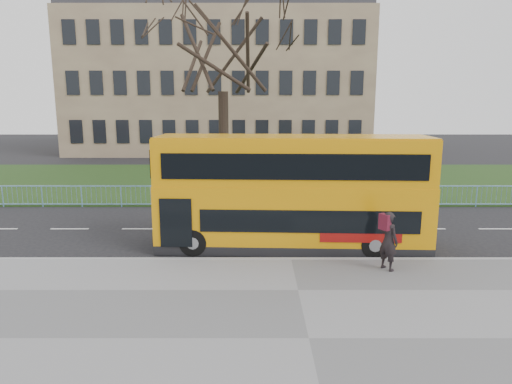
{
  "coord_description": "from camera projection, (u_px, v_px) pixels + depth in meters",
  "views": [
    {
      "loc": [
        -1.16,
        -15.97,
        5.22
      ],
      "look_at": [
        -1.17,
        1.0,
        1.88
      ],
      "focal_mm": 32.0,
      "sensor_mm": 36.0,
      "label": 1
    }
  ],
  "objects": [
    {
      "name": "grass_verge",
      "position": [
        273.0,
        181.0,
        30.7
      ],
      "size": [
        80.0,
        15.4,
        0.08
      ],
      "primitive_type": "cube",
      "color": "#213A15",
      "rests_on": "ground"
    },
    {
      "name": "bare_tree",
      "position": [
        223.0,
        71.0,
        25.15
      ],
      "size": [
        9.56,
        9.56,
        13.66
      ],
      "primitive_type": null,
      "color": "black",
      "rests_on": "grass_verge"
    },
    {
      "name": "pavement",
      "position": [
        309.0,
        341.0,
        10.04
      ],
      "size": [
        80.0,
        10.5,
        0.12
      ],
      "primitive_type": "cube",
      "color": "slate",
      "rests_on": "ground"
    },
    {
      "name": "guard_railing",
      "position": [
        279.0,
        196.0,
        23.05
      ],
      "size": [
        40.0,
        0.12,
        1.1
      ],
      "primitive_type": null,
      "color": "#79AFD7",
      "rests_on": "ground"
    },
    {
      "name": "pedestrian",
      "position": [
        388.0,
        241.0,
        13.99
      ],
      "size": [
        0.74,
        0.8,
        1.84
      ],
      "primitive_type": "imported",
      "rotation": [
        0.0,
        0.0,
        2.17
      ],
      "color": "black",
      "rests_on": "pavement"
    },
    {
      "name": "ground",
      "position": [
        288.0,
        248.0,
        16.68
      ],
      "size": [
        120.0,
        120.0,
        0.0
      ],
      "primitive_type": "plane",
      "color": "black",
      "rests_on": "ground"
    },
    {
      "name": "civic_building",
      "position": [
        221.0,
        86.0,
        49.67
      ],
      "size": [
        30.0,
        15.0,
        14.0
      ],
      "primitive_type": "cube",
      "color": "#816851",
      "rests_on": "ground"
    },
    {
      "name": "yellow_bus",
      "position": [
        292.0,
        190.0,
        16.24
      ],
      "size": [
        9.67,
        2.69,
        4.02
      ],
      "rotation": [
        0.0,
        0.0,
        -0.04
      ],
      "color": "orange",
      "rests_on": "ground"
    },
    {
      "name": "kerb",
      "position": [
        291.0,
        260.0,
        15.14
      ],
      "size": [
        80.0,
        0.2,
        0.14
      ],
      "primitive_type": "cube",
      "color": "gray",
      "rests_on": "ground"
    }
  ]
}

